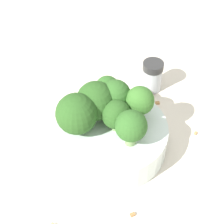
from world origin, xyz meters
The scene contains 14 objects.
ground_plane centered at (0.00, 0.00, 0.00)m, with size 3.00×3.00×0.00m, color beige.
bowl centered at (0.00, 0.00, 0.02)m, with size 0.16×0.16×0.04m, color silver.
broccoli_floret_0 centered at (-0.02, -0.03, 0.08)m, with size 0.06×0.06×0.06m.
broccoli_floret_1 centered at (0.00, 0.01, 0.07)m, with size 0.04×0.04×0.05m.
broccoli_floret_2 centered at (0.02, 0.03, 0.08)m, with size 0.04×0.04×0.06m.
broccoli_floret_3 centered at (-0.05, -0.01, 0.07)m, with size 0.04×0.04×0.05m.
broccoli_floret_4 centered at (0.01, -0.05, 0.08)m, with size 0.06×0.06×0.06m.
broccoli_floret_5 centered at (-0.03, 0.00, 0.08)m, with size 0.05×0.05×0.06m.
broccoli_floret_6 centered at (-0.02, 0.04, 0.08)m, with size 0.04×0.04×0.06m.
pepper_shaker centered at (-0.14, 0.05, 0.03)m, with size 0.04×0.04×0.06m.
almond_crumb_0 centered at (-0.10, 0.06, 0.00)m, with size 0.01×0.00×0.01m, color olive.
almond_crumb_1 centered at (-0.05, 0.13, 0.00)m, with size 0.01×0.00×0.01m, color #AD7F4C.
almond_crumb_2 centered at (0.11, 0.04, 0.00)m, with size 0.01×0.00×0.01m, color olive.
almond_crumb_4 centered at (-0.12, 0.05, 0.00)m, with size 0.01×0.01×0.01m, color olive.
Camera 1 is at (0.35, 0.05, 0.45)m, focal length 60.00 mm.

